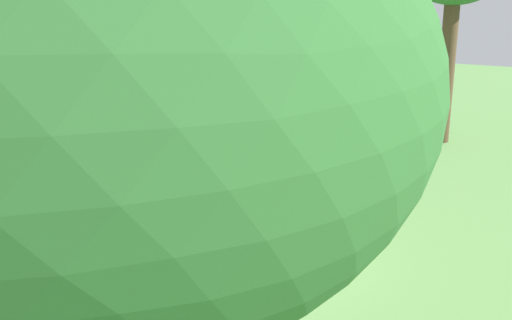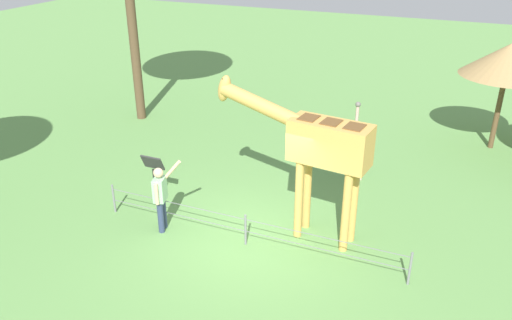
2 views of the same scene
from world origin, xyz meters
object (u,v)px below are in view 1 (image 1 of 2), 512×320
zebra (196,105)px  shade_hut_near (99,62)px  giraffe (244,130)px  info_sign (143,259)px  tree_northeast (72,107)px  ostrich (141,155)px  shade_hut_far (181,50)px  visitor (219,253)px

zebra → shade_hut_near: size_ratio=0.54×
giraffe → info_sign: giraffe is taller
zebra → tree_northeast: bearing=29.6°
ostrich → info_sign: 5.43m
zebra → shade_hut_far: size_ratio=0.51×
visitor → ostrich: (-3.56, -4.15, 0.27)m
visitor → shade_hut_far: bearing=-144.8°
giraffe → shade_hut_near: giraffe is taller
tree_northeast → info_sign: 7.76m
giraffe → shade_hut_near: 7.81m
zebra → ostrich: bearing=18.4°
tree_northeast → giraffe: bearing=-157.3°
tree_northeast → info_sign: bearing=-145.4°
shade_hut_far → visitor: bearing=35.2°
visitor → zebra: 11.15m
giraffe → shade_hut_near: size_ratio=1.12×
zebra → shade_hut_near: 3.49m
shade_hut_near → zebra: bearing=141.5°
tree_northeast → ostrich: bearing=-144.8°
visitor → shade_hut_near: (-6.92, -8.01, 1.88)m
visitor → ostrich: size_ratio=0.77×
giraffe → ostrich: (-0.34, -3.00, -1.03)m
shade_hut_near → shade_hut_far: bearing=151.7°
visitor → ostrich: bearing=-130.6°
visitor → shade_hut_near: shade_hut_near is taller
visitor → shade_hut_far: size_ratio=0.50×
shade_hut_near → tree_northeast: tree_northeast is taller
ostrich → shade_hut_near: shade_hut_near is taller
shade_hut_near → info_sign: size_ratio=2.48×
zebra → info_sign: 11.38m
tree_northeast → shade_hut_near: bearing=-140.7°
ostrich → shade_hut_far: (-5.87, -2.50, 1.78)m
giraffe → zebra: (-6.12, -4.92, -1.05)m
giraffe → tree_northeast: 10.69m
tree_northeast → zebra: bearing=-150.4°
info_sign → shade_hut_near: bearing=-137.7°
visitor → zebra: size_ratio=0.98×
shade_hut_far → info_sign: shade_hut_far is taller
shade_hut_near → shade_hut_far: (-2.52, 1.35, 0.18)m
ostrich → visitor: bearing=49.4°
visitor → tree_northeast: 7.99m
ostrich → info_sign: bearing=36.0°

